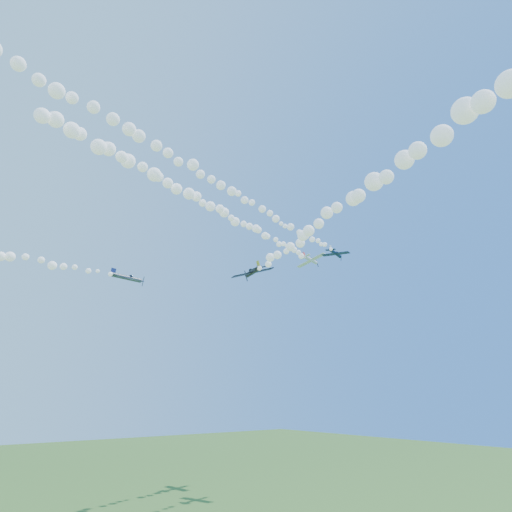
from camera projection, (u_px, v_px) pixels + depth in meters
ground at (220, 497)px, 80.51m from camera, size 260.00×260.00×0.00m
plane_white at (311, 260)px, 111.77m from camera, size 7.80×7.96×2.66m
smoke_trail_white at (218, 209)px, 80.91m from camera, size 69.81×24.75×3.24m
plane_navy at (336, 253)px, 101.05m from camera, size 6.58×6.98×2.26m
smoke_trail_navy at (225, 188)px, 68.97m from camera, size 75.46×24.23×2.63m
plane_grey at (127, 278)px, 88.49m from camera, size 7.74×7.99×2.57m
plane_black at (253, 272)px, 78.61m from camera, size 7.88×7.71×2.64m
smoke_trail_black at (362, 193)px, 47.74m from camera, size 21.06×62.11×3.12m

